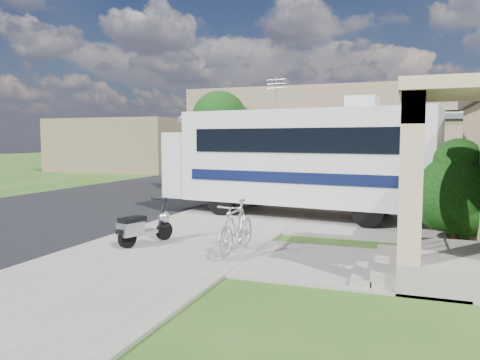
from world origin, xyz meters
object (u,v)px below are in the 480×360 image
(shrub, at_px, (460,191))
(garden_hose, at_px, (391,259))
(bicycle, at_px, (236,230))
(motorhome, at_px, (298,158))
(scooter, at_px, (143,227))
(pickup_truck, at_px, (212,169))
(van, at_px, (244,162))

(shrub, relative_size, garden_hose, 6.57)
(bicycle, bearing_deg, motorhome, 90.68)
(motorhome, xyz_separation_m, scooter, (-2.38, -5.48, -1.42))
(pickup_truck, bearing_deg, bicycle, 114.37)
(shrub, distance_m, bicycle, 5.34)
(scooter, relative_size, bicycle, 0.82)
(motorhome, height_order, van, motorhome)
(scooter, xyz_separation_m, van, (-4.87, 20.83, 0.45))
(pickup_truck, bearing_deg, van, -86.15)
(shrub, relative_size, bicycle, 1.34)
(garden_hose, bearing_deg, van, 116.78)
(motorhome, xyz_separation_m, pickup_truck, (-6.70, 8.62, -1.01))
(bicycle, xyz_separation_m, van, (-7.17, 20.87, 0.35))
(garden_hose, bearing_deg, shrub, 58.12)
(bicycle, bearing_deg, pickup_truck, 116.55)
(scooter, bearing_deg, pickup_truck, 125.84)
(scooter, height_order, garden_hose, scooter)
(shrub, distance_m, van, 21.56)
(scooter, relative_size, garden_hose, 4.01)
(pickup_truck, height_order, garden_hose, pickup_truck)
(bicycle, xyz_separation_m, pickup_truck, (-6.63, 14.14, 0.32))
(scooter, bearing_deg, bicycle, 17.58)
(motorhome, relative_size, van, 1.40)
(scooter, bearing_deg, motorhome, 85.31)
(pickup_truck, bearing_deg, scooter, 106.32)
(pickup_truck, xyz_separation_m, garden_hose, (9.74, -13.64, -0.79))
(pickup_truck, bearing_deg, shrub, 133.65)
(motorhome, height_order, pickup_truck, motorhome)
(van, bearing_deg, motorhome, -69.86)
(motorhome, height_order, scooter, motorhome)
(scooter, bearing_deg, garden_hose, 23.59)
(pickup_truck, distance_m, van, 6.75)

